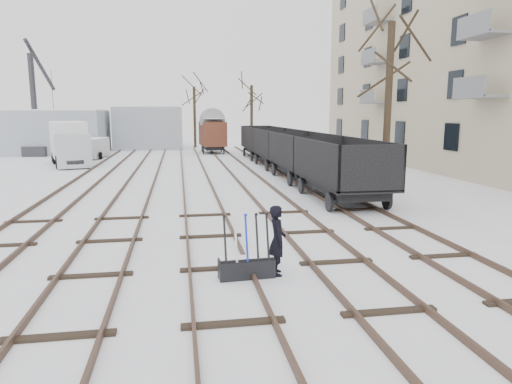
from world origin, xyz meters
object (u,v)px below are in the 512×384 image
at_px(worker, 277,240).
at_px(panel_van, 93,148).
at_px(ground_frame, 247,266).
at_px(box_van_wagon, 212,133).
at_px(lorry, 69,143).
at_px(freight_wagon_a, 341,178).
at_px(crane, 37,126).

height_order(worker, panel_van, panel_van).
bearing_deg(ground_frame, worker, 3.83).
height_order(box_van_wagon, panel_van, box_van_wagon).
bearing_deg(lorry, ground_frame, -86.94).
xyz_separation_m(box_van_wagon, panel_van, (-10.36, -3.37, -1.03)).
distance_m(lorry, panel_van, 5.12).
height_order(worker, lorry, lorry).
distance_m(box_van_wagon, lorry, 13.93).
relative_size(ground_frame, panel_van, 0.37).
distance_m(ground_frame, worker, 0.94).
xyz_separation_m(freight_wagon_a, lorry, (-14.83, 16.67, 0.61)).
relative_size(worker, lorry, 0.23).
bearing_deg(box_van_wagon, panel_van, -166.83).
distance_m(freight_wagon_a, panel_van, 25.84).
bearing_deg(crane, worker, -59.39).
distance_m(worker, box_van_wagon, 33.64).
bearing_deg(freight_wagon_a, crane, 127.88).
xyz_separation_m(ground_frame, crane, (-13.89, 33.48, 2.35)).
height_order(ground_frame, freight_wagon_a, freight_wagon_a).
xyz_separation_m(ground_frame, lorry, (-9.42, 25.34, 1.35)).
relative_size(ground_frame, worker, 0.89).
bearing_deg(box_van_wagon, worker, -96.48).
relative_size(panel_van, crane, 0.40).
bearing_deg(crane, freight_wagon_a, -45.19).
xyz_separation_m(freight_wagon_a, panel_van, (-14.06, 21.68, -0.14)).
bearing_deg(lorry, freight_wagon_a, -65.67).
bearing_deg(lorry, worker, -85.39).
relative_size(ground_frame, box_van_wagon, 0.33).
relative_size(ground_frame, freight_wagon_a, 0.23).
bearing_deg(freight_wagon_a, lorry, 131.66).
height_order(box_van_wagon, lorry, box_van_wagon).
bearing_deg(ground_frame, freight_wagon_a, 54.24).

